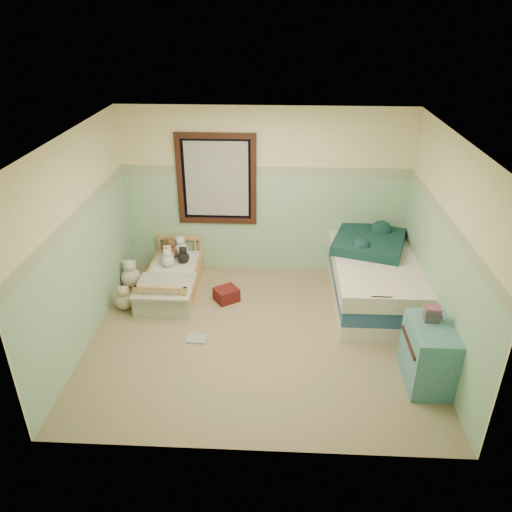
{
  "coord_description": "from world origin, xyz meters",
  "views": [
    {
      "loc": [
        0.22,
        -5.07,
        3.74
      ],
      "look_at": [
        -0.05,
        0.35,
        0.94
      ],
      "focal_mm": 34.63,
      "sensor_mm": 36.0,
      "label": 1
    }
  ],
  "objects_px": {
    "plush_floor_tan": "(125,301)",
    "twin_bed_frame": "(371,290)",
    "toddler_bed_frame": "(173,284)",
    "red_pillow": "(226,294)",
    "dresser": "(428,354)",
    "plush_floor_cream": "(131,277)",
    "floor_book": "(197,339)"
  },
  "relations": [
    {
      "from": "floor_book",
      "to": "toddler_bed_frame",
      "type": "bearing_deg",
      "value": 116.81
    },
    {
      "from": "plush_floor_tan",
      "to": "twin_bed_frame",
      "type": "height_order",
      "value": "plush_floor_tan"
    },
    {
      "from": "plush_floor_tan",
      "to": "red_pillow",
      "type": "height_order",
      "value": "plush_floor_tan"
    },
    {
      "from": "plush_floor_cream",
      "to": "floor_book",
      "type": "relative_size",
      "value": 1.16
    },
    {
      "from": "plush_floor_tan",
      "to": "twin_bed_frame",
      "type": "relative_size",
      "value": 0.11
    },
    {
      "from": "plush_floor_tan",
      "to": "red_pillow",
      "type": "xyz_separation_m",
      "value": [
        1.37,
        0.28,
        -0.02
      ]
    },
    {
      "from": "twin_bed_frame",
      "to": "plush_floor_tan",
      "type": "bearing_deg",
      "value": -172.17
    },
    {
      "from": "toddler_bed_frame",
      "to": "floor_book",
      "type": "distance_m",
      "value": 1.3
    },
    {
      "from": "toddler_bed_frame",
      "to": "floor_book",
      "type": "height_order",
      "value": "toddler_bed_frame"
    },
    {
      "from": "plush_floor_tan",
      "to": "dresser",
      "type": "xyz_separation_m",
      "value": [
        3.72,
        -1.26,
        0.24
      ]
    },
    {
      "from": "twin_bed_frame",
      "to": "floor_book",
      "type": "height_order",
      "value": "twin_bed_frame"
    },
    {
      "from": "dresser",
      "to": "plush_floor_tan",
      "type": "bearing_deg",
      "value": 161.28
    },
    {
      "from": "toddler_bed_frame",
      "to": "plush_floor_tan",
      "type": "bearing_deg",
      "value": -136.23
    },
    {
      "from": "plush_floor_cream",
      "to": "twin_bed_frame",
      "type": "height_order",
      "value": "plush_floor_cream"
    },
    {
      "from": "toddler_bed_frame",
      "to": "plush_floor_cream",
      "type": "bearing_deg",
      "value": 172.62
    },
    {
      "from": "dresser",
      "to": "floor_book",
      "type": "bearing_deg",
      "value": 166.92
    },
    {
      "from": "dresser",
      "to": "toddler_bed_frame",
      "type": "bearing_deg",
      "value": 150.58
    },
    {
      "from": "twin_bed_frame",
      "to": "red_pillow",
      "type": "relative_size",
      "value": 7.17
    },
    {
      "from": "plush_floor_tan",
      "to": "twin_bed_frame",
      "type": "xyz_separation_m",
      "value": [
        3.41,
        0.47,
        -0.01
      ]
    },
    {
      "from": "plush_floor_cream",
      "to": "plush_floor_tan",
      "type": "bearing_deg",
      "value": -82.68
    },
    {
      "from": "twin_bed_frame",
      "to": "floor_book",
      "type": "bearing_deg",
      "value": -154.27
    },
    {
      "from": "twin_bed_frame",
      "to": "dresser",
      "type": "height_order",
      "value": "dresser"
    },
    {
      "from": "dresser",
      "to": "red_pillow",
      "type": "relative_size",
      "value": 2.38
    },
    {
      "from": "plush_floor_cream",
      "to": "floor_book",
      "type": "distance_m",
      "value": 1.72
    },
    {
      "from": "dresser",
      "to": "floor_book",
      "type": "relative_size",
      "value": 2.92
    },
    {
      "from": "red_pillow",
      "to": "twin_bed_frame",
      "type": "bearing_deg",
      "value": 5.35
    },
    {
      "from": "plush_floor_cream",
      "to": "twin_bed_frame",
      "type": "distance_m",
      "value": 3.49
    },
    {
      "from": "toddler_bed_frame",
      "to": "red_pillow",
      "type": "height_order",
      "value": "red_pillow"
    },
    {
      "from": "red_pillow",
      "to": "dresser",
      "type": "bearing_deg",
      "value": -33.14
    },
    {
      "from": "dresser",
      "to": "plush_floor_cream",
      "type": "bearing_deg",
      "value": 153.8
    },
    {
      "from": "plush_floor_tan",
      "to": "red_pillow",
      "type": "relative_size",
      "value": 0.79
    },
    {
      "from": "dresser",
      "to": "red_pillow",
      "type": "distance_m",
      "value": 2.83
    }
  ]
}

